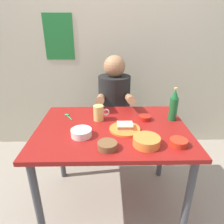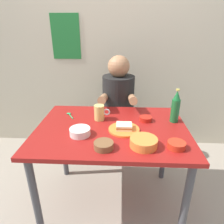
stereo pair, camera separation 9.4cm
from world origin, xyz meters
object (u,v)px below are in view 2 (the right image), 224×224
(dining_table, at_px, (112,138))
(sandwich, at_px, (124,126))
(person_seated, at_px, (118,96))
(stool, at_px, (118,132))
(plate_orange, at_px, (124,129))
(beer_bottle, at_px, (175,107))
(sambal_bowl_red, at_px, (146,119))
(beer_mug, at_px, (100,113))

(dining_table, bearing_deg, sandwich, -25.24)
(dining_table, height_order, person_seated, person_seated)
(person_seated, bearing_deg, stool, 90.00)
(person_seated, relative_size, plate_orange, 3.27)
(sandwich, distance_m, beer_bottle, 0.43)
(plate_orange, bearing_deg, person_seated, 94.67)
(stool, bearing_deg, beer_bottle, -49.16)
(stool, xyz_separation_m, sambal_bowl_red, (0.22, -0.51, 0.41))
(plate_orange, bearing_deg, dining_table, 154.76)
(stool, relative_size, sandwich, 4.09)
(plate_orange, xyz_separation_m, beer_bottle, (0.39, 0.16, 0.11))
(sandwich, distance_m, sambal_bowl_red, 0.24)
(sandwich, height_order, beer_bottle, beer_bottle)
(plate_orange, distance_m, sambal_bowl_red, 0.24)
(beer_mug, bearing_deg, dining_table, -51.31)
(person_seated, xyz_separation_m, beer_bottle, (0.44, -0.50, 0.09))
(plate_orange, distance_m, sandwich, 0.02)
(person_seated, height_order, sandwich, person_seated)
(person_seated, bearing_deg, beer_mug, -105.49)
(dining_table, bearing_deg, person_seated, 86.71)
(dining_table, distance_m, sandwich, 0.16)
(stool, relative_size, beer_mug, 3.57)
(dining_table, bearing_deg, beer_mug, 128.69)
(sandwich, bearing_deg, dining_table, 154.76)
(person_seated, height_order, beer_mug, person_seated)
(plate_orange, bearing_deg, beer_bottle, 22.76)
(person_seated, distance_m, beer_mug, 0.51)
(sandwich, bearing_deg, beer_bottle, 22.76)
(stool, bearing_deg, dining_table, -93.23)
(sandwich, xyz_separation_m, beer_bottle, (0.39, 0.16, 0.09))
(sandwich, xyz_separation_m, sambal_bowl_red, (0.17, 0.16, -0.01))
(dining_table, relative_size, sambal_bowl_red, 11.46)
(plate_orange, xyz_separation_m, beer_mug, (-0.19, 0.17, 0.05))
(plate_orange, relative_size, sambal_bowl_red, 2.29)
(person_seated, xyz_separation_m, beer_mug, (-0.14, -0.49, 0.03))
(beer_mug, xyz_separation_m, beer_bottle, (0.58, -0.01, 0.06))
(person_seated, relative_size, sandwich, 6.54)
(person_seated, bearing_deg, dining_table, -93.29)
(dining_table, distance_m, stool, 0.70)
(stool, bearing_deg, plate_orange, -85.40)
(stool, xyz_separation_m, person_seated, (-0.00, -0.01, 0.42))
(plate_orange, height_order, sambal_bowl_red, sambal_bowl_red)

